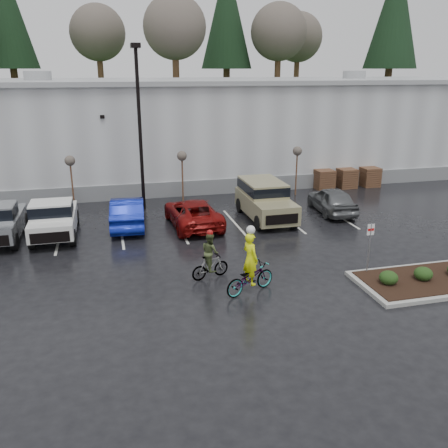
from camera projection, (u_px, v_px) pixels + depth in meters
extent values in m
plane|color=black|center=(279.00, 288.00, 17.94)|extent=(120.00, 120.00, 0.00)
cube|color=silver|center=(182.00, 128.00, 37.14)|extent=(60.00, 15.00, 7.00)
cube|color=slate|center=(202.00, 188.00, 31.11)|extent=(60.00, 0.12, 1.00)
cube|color=#999B9E|center=(181.00, 81.00, 36.04)|extent=(60.50, 15.50, 0.30)
cube|color=#1E3B18|center=(152.00, 111.00, 58.50)|extent=(80.00, 25.00, 6.00)
cylinder|color=black|center=(140.00, 133.00, 26.68)|extent=(0.20, 0.20, 9.00)
cube|color=black|center=(135.00, 45.00, 25.25)|extent=(0.50, 1.00, 0.25)
cylinder|color=#553322|center=(72.00, 186.00, 27.63)|extent=(0.10, 0.10, 2.80)
sphere|color=#504740|center=(70.00, 161.00, 27.17)|extent=(0.60, 0.60, 0.60)
cylinder|color=#553322|center=(183.00, 180.00, 29.14)|extent=(0.10, 0.10, 2.80)
sphere|color=#504740|center=(182.00, 156.00, 28.68)|extent=(0.60, 0.60, 0.60)
cylinder|color=#553322|center=(296.00, 174.00, 30.88)|extent=(0.10, 0.10, 2.80)
sphere|color=#504740|center=(297.00, 151.00, 30.42)|extent=(0.60, 0.60, 0.60)
cube|color=#553322|center=(324.00, 179.00, 32.61)|extent=(1.20, 1.20, 1.35)
cube|color=#553322|center=(346.00, 178.00, 33.01)|extent=(1.20, 1.20, 1.35)
cube|color=#553322|center=(370.00, 177.00, 33.42)|extent=(1.20, 1.20, 1.35)
ellipsoid|color=#1A3412|center=(389.00, 278.00, 17.82)|extent=(0.70, 0.70, 0.52)
ellipsoid|color=#1A3412|center=(423.00, 274.00, 18.17)|extent=(0.70, 0.70, 0.52)
cylinder|color=gray|center=(369.00, 250.00, 18.66)|extent=(0.05, 0.05, 2.20)
cube|color=white|center=(371.00, 230.00, 18.40)|extent=(0.30, 0.02, 0.45)
cube|color=red|center=(371.00, 230.00, 18.39)|extent=(0.26, 0.02, 0.10)
imported|color=navy|center=(128.00, 212.00, 24.76)|extent=(2.00, 4.88, 1.57)
imported|color=maroon|center=(193.00, 213.00, 24.89)|extent=(2.63, 5.23, 1.42)
imported|color=#5B5E60|center=(332.00, 200.00, 27.20)|extent=(2.16, 4.53, 1.50)
imported|color=#3F3F44|center=(250.00, 278.00, 17.42)|extent=(2.27, 1.51, 1.13)
imported|color=#EFFF0E|center=(250.00, 259.00, 17.19)|extent=(0.71, 0.84, 1.97)
sphere|color=silver|center=(251.00, 230.00, 16.84)|extent=(0.32, 0.32, 0.32)
imported|color=#3F3F44|center=(210.00, 267.00, 18.63)|extent=(1.62, 0.89, 0.97)
imported|color=#424E2A|center=(210.00, 252.00, 18.43)|extent=(0.61, 0.83, 1.53)
sphere|color=#990C0C|center=(210.00, 233.00, 18.19)|extent=(0.25, 0.25, 0.25)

